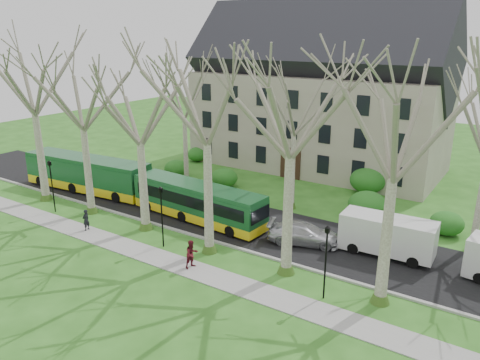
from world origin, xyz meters
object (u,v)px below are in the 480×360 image
object	(u,v)px
pedestrian_a	(86,220)
pedestrian_b	(192,254)
sedan	(304,234)
van_a	(387,236)
bus_lead	(87,173)
bus_follow	(198,201)

from	to	relation	value
pedestrian_a	pedestrian_b	xyz separation A→B (m)	(10.29, -0.20, 0.11)
sedan	pedestrian_b	distance (m)	8.29
van_a	pedestrian_a	bearing A→B (deg)	-159.75
bus_lead	van_a	bearing A→B (deg)	-0.53
pedestrian_b	sedan	bearing A→B (deg)	-16.28
van_a	bus_lead	bearing A→B (deg)	-177.89
sedan	pedestrian_a	size ratio (longest dim) A/B	3.13
van_a	bus_follow	bearing A→B (deg)	-174.26
bus_follow	sedan	world-z (taller)	bus_follow
sedan	pedestrian_b	xyz separation A→B (m)	(-4.34, -7.06, 0.18)
bus_lead	sedan	distance (m)	21.96
sedan	van_a	bearing A→B (deg)	-92.64
bus_lead	van_a	xyz separation A→B (m)	(27.28, 2.10, -0.34)
pedestrian_b	van_a	bearing A→B (deg)	-33.49
sedan	pedestrian_b	world-z (taller)	pedestrian_b
bus_follow	pedestrian_b	world-z (taller)	bus_follow
van_a	pedestrian_a	xyz separation A→B (m)	(-19.98, -8.29, -0.51)
sedan	pedestrian_a	distance (m)	16.16
sedan	van_a	xyz separation A→B (m)	(5.35, 1.43, 0.58)
bus_follow	pedestrian_b	distance (m)	7.98
sedan	pedestrian_a	world-z (taller)	pedestrian_a
bus_follow	pedestrian_a	distance (m)	8.47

